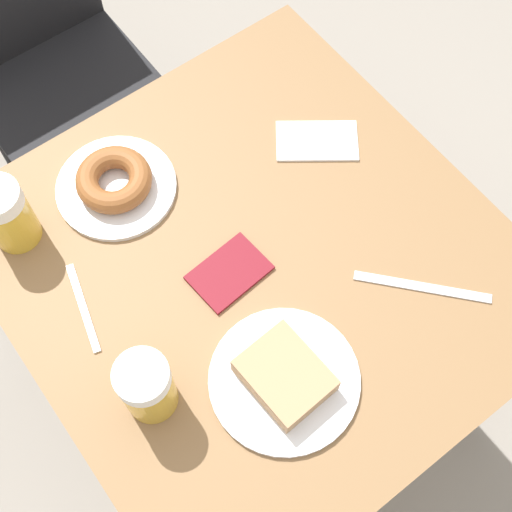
{
  "coord_description": "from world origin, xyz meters",
  "views": [
    {
      "loc": [
        -0.31,
        -0.41,
        1.8
      ],
      "look_at": [
        0.0,
        0.0,
        0.74
      ],
      "focal_mm": 50.0,
      "sensor_mm": 36.0,
      "label": 1
    }
  ],
  "objects_px": {
    "chair": "(43,52)",
    "plate_with_donut": "(115,183)",
    "knife": "(422,287)",
    "beer_mug_center": "(7,215)",
    "beer_mug_left": "(147,387)",
    "fork": "(83,308)",
    "napkin_folded": "(317,141)",
    "plate_with_cake": "(285,378)",
    "passport_near_edge": "(229,273)"
  },
  "relations": [
    {
      "from": "plate_with_donut",
      "to": "beer_mug_center",
      "type": "xyz_separation_m",
      "value": [
        -0.18,
        0.02,
        0.05
      ]
    },
    {
      "from": "chair",
      "to": "passport_near_edge",
      "type": "distance_m",
      "value": 0.81
    },
    {
      "from": "passport_near_edge",
      "to": "plate_with_donut",
      "type": "bearing_deg",
      "value": 103.86
    },
    {
      "from": "chair",
      "to": "plate_with_donut",
      "type": "xyz_separation_m",
      "value": [
        -0.09,
        -0.54,
        0.22
      ]
    },
    {
      "from": "passport_near_edge",
      "to": "napkin_folded",
      "type": "bearing_deg",
      "value": 22.59
    },
    {
      "from": "knife",
      "to": "beer_mug_left",
      "type": "bearing_deg",
      "value": 166.3
    },
    {
      "from": "napkin_folded",
      "to": "knife",
      "type": "distance_m",
      "value": 0.33
    },
    {
      "from": "beer_mug_left",
      "to": "plate_with_donut",
      "type": "bearing_deg",
      "value": 66.17
    },
    {
      "from": "plate_with_cake",
      "to": "beer_mug_center",
      "type": "height_order",
      "value": "beer_mug_center"
    },
    {
      "from": "beer_mug_center",
      "to": "knife",
      "type": "distance_m",
      "value": 0.69
    },
    {
      "from": "beer_mug_center",
      "to": "beer_mug_left",
      "type": "bearing_deg",
      "value": -86.09
    },
    {
      "from": "knife",
      "to": "passport_near_edge",
      "type": "bearing_deg",
      "value": 138.53
    },
    {
      "from": "plate_with_cake",
      "to": "plate_with_donut",
      "type": "height_order",
      "value": "same"
    },
    {
      "from": "knife",
      "to": "fork",
      "type": "bearing_deg",
      "value": 146.84
    },
    {
      "from": "plate_with_cake",
      "to": "passport_near_edge",
      "type": "xyz_separation_m",
      "value": [
        0.04,
        0.2,
        -0.01
      ]
    },
    {
      "from": "fork",
      "to": "knife",
      "type": "height_order",
      "value": "same"
    },
    {
      "from": "beer_mug_center",
      "to": "fork",
      "type": "xyz_separation_m",
      "value": [
        0.02,
        -0.18,
        -0.07
      ]
    },
    {
      "from": "chair",
      "to": "beer_mug_center",
      "type": "height_order",
      "value": "beer_mug_center"
    },
    {
      "from": "plate_with_donut",
      "to": "beer_mug_left",
      "type": "relative_size",
      "value": 1.57
    },
    {
      "from": "fork",
      "to": "passport_near_edge",
      "type": "relative_size",
      "value": 1.21
    },
    {
      "from": "chair",
      "to": "fork",
      "type": "bearing_deg",
      "value": -110.5
    },
    {
      "from": "plate_with_cake",
      "to": "fork",
      "type": "xyz_separation_m",
      "value": [
        -0.19,
        0.29,
        -0.02
      ]
    },
    {
      "from": "fork",
      "to": "beer_mug_left",
      "type": "bearing_deg",
      "value": -87.52
    },
    {
      "from": "beer_mug_left",
      "to": "beer_mug_center",
      "type": "xyz_separation_m",
      "value": [
        -0.03,
        0.38,
        0.0
      ]
    },
    {
      "from": "beer_mug_left",
      "to": "knife",
      "type": "relative_size",
      "value": 0.75
    },
    {
      "from": "chair",
      "to": "napkin_folded",
      "type": "xyz_separation_m",
      "value": [
        0.25,
        -0.67,
        0.2
      ]
    },
    {
      "from": "beer_mug_left",
      "to": "beer_mug_center",
      "type": "height_order",
      "value": "same"
    },
    {
      "from": "chair",
      "to": "passport_near_edge",
      "type": "relative_size",
      "value": 6.38
    },
    {
      "from": "fork",
      "to": "knife",
      "type": "bearing_deg",
      "value": -33.16
    },
    {
      "from": "plate_with_cake",
      "to": "napkin_folded",
      "type": "height_order",
      "value": "plate_with_cake"
    },
    {
      "from": "beer_mug_left",
      "to": "knife",
      "type": "xyz_separation_m",
      "value": [
        0.46,
        -0.11,
        -0.07
      ]
    },
    {
      "from": "chair",
      "to": "passport_near_edge",
      "type": "bearing_deg",
      "value": -92.41
    },
    {
      "from": "chair",
      "to": "knife",
      "type": "height_order",
      "value": "chair"
    },
    {
      "from": "plate_with_cake",
      "to": "beer_mug_left",
      "type": "relative_size",
      "value": 1.75
    },
    {
      "from": "plate_with_cake",
      "to": "knife",
      "type": "height_order",
      "value": "plate_with_cake"
    },
    {
      "from": "chair",
      "to": "plate_with_cake",
      "type": "xyz_separation_m",
      "value": [
        -0.07,
        -0.99,
        0.21
      ]
    },
    {
      "from": "napkin_folded",
      "to": "fork",
      "type": "bearing_deg",
      "value": -177.18
    },
    {
      "from": "beer_mug_left",
      "to": "napkin_folded",
      "type": "xyz_separation_m",
      "value": [
        0.5,
        0.22,
        -0.07
      ]
    },
    {
      "from": "plate_with_cake",
      "to": "passport_near_edge",
      "type": "relative_size",
      "value": 1.77
    },
    {
      "from": "plate_with_cake",
      "to": "knife",
      "type": "distance_m",
      "value": 0.28
    },
    {
      "from": "plate_with_donut",
      "to": "knife",
      "type": "xyz_separation_m",
      "value": [
        0.3,
        -0.46,
        -0.02
      ]
    },
    {
      "from": "plate_with_donut",
      "to": "passport_near_edge",
      "type": "distance_m",
      "value": 0.26
    },
    {
      "from": "beer_mug_left",
      "to": "fork",
      "type": "bearing_deg",
      "value": 92.48
    },
    {
      "from": "plate_with_cake",
      "to": "napkin_folded",
      "type": "bearing_deg",
      "value": 44.52
    },
    {
      "from": "passport_near_edge",
      "to": "plate_with_cake",
      "type": "bearing_deg",
      "value": -101.2
    },
    {
      "from": "fork",
      "to": "napkin_folded",
      "type": "bearing_deg",
      "value": 2.82
    },
    {
      "from": "knife",
      "to": "beer_mug_center",
      "type": "bearing_deg",
      "value": 134.71
    },
    {
      "from": "chair",
      "to": "beer_mug_center",
      "type": "bearing_deg",
      "value": -118.48
    },
    {
      "from": "beer_mug_left",
      "to": "fork",
      "type": "xyz_separation_m",
      "value": [
        -0.01,
        0.19,
        -0.07
      ]
    },
    {
      "from": "chair",
      "to": "beer_mug_center",
      "type": "distance_m",
      "value": 0.64
    }
  ]
}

